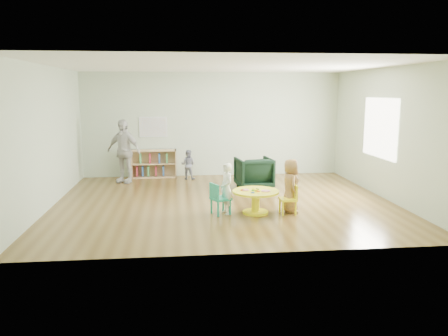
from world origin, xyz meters
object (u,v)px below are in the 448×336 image
(kid_chair_right, at_px, (290,198))
(activity_table, at_px, (256,198))
(adult_caretaker, at_px, (124,151))
(child_left, at_px, (226,189))
(toddler, at_px, (188,165))
(bookshelf, at_px, (154,164))
(child_right, at_px, (291,186))
(armchair, at_px, (254,173))
(kid_chair_left, at_px, (219,198))

(kid_chair_right, bearing_deg, activity_table, 79.69)
(activity_table, xyz_separation_m, adult_caretaker, (-2.83, 3.20, 0.50))
(adult_caretaker, bearing_deg, child_left, -26.96)
(activity_table, xyz_separation_m, toddler, (-1.20, 3.42, 0.08))
(bookshelf, distance_m, toddler, 0.99)
(child_left, xyz_separation_m, toddler, (-0.64, 3.39, -0.10))
(toddler, bearing_deg, activity_table, 125.74)
(child_right, xyz_separation_m, adult_caretaker, (-3.50, 3.19, 0.29))
(adult_caretaker, bearing_deg, activity_table, -21.13)
(bookshelf, bearing_deg, toddler, -22.12)
(toddler, bearing_deg, adult_caretaker, 24.04)
(child_left, height_order, child_right, child_right)
(activity_table, height_order, child_left, child_left)
(armchair, bearing_deg, kid_chair_left, 57.36)
(armchair, xyz_separation_m, child_right, (0.34, -2.13, 0.14))
(toddler, relative_size, adult_caretaker, 0.48)
(kid_chair_left, bearing_deg, child_right, 66.94)
(armchair, relative_size, toddler, 1.06)
(kid_chair_right, height_order, armchair, armchair)
(child_right, height_order, toddler, child_right)
(child_right, bearing_deg, child_left, 88.89)
(activity_table, xyz_separation_m, kid_chair_right, (0.64, -0.11, -0.00))
(kid_chair_right, height_order, child_right, child_right)
(kid_chair_right, distance_m, child_right, 0.25)
(child_right, bearing_deg, activity_table, 90.81)
(toddler, bearing_deg, child_right, 135.27)
(bookshelf, relative_size, armchair, 1.45)
(child_left, bearing_deg, toddler, 172.88)
(kid_chair_left, relative_size, toddler, 0.77)
(armchair, distance_m, adult_caretaker, 3.36)
(bookshelf, height_order, adult_caretaker, adult_caretaker)
(kid_chair_right, distance_m, armchair, 2.27)
(bookshelf, relative_size, adult_caretaker, 0.75)
(child_right, distance_m, adult_caretaker, 4.74)
(kid_chair_right, bearing_deg, child_right, -16.77)
(child_right, distance_m, toddler, 3.89)
(kid_chair_right, relative_size, child_right, 0.55)
(activity_table, distance_m, adult_caretaker, 4.30)
(kid_chair_left, distance_m, child_left, 0.23)
(armchair, distance_m, child_right, 2.16)
(kid_chair_right, height_order, toddler, toddler)
(activity_table, distance_m, toddler, 3.62)
(activity_table, distance_m, child_right, 0.71)
(kid_chair_right, height_order, child_left, child_left)
(armchair, height_order, child_right, child_right)
(kid_chair_left, xyz_separation_m, child_right, (1.38, 0.03, 0.19))
(armchair, xyz_separation_m, adult_caretaker, (-3.16, 1.06, 0.43))
(armchair, height_order, child_left, child_left)
(armchair, bearing_deg, activity_table, 74.27)
(activity_table, height_order, toddler, toddler)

